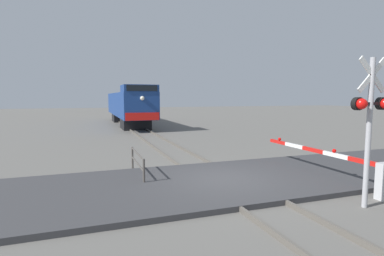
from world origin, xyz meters
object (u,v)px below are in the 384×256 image
at_px(locomotive, 129,106).
at_px(crossing_gate, 359,168).
at_px(crossing_signal, 370,115).
at_px(guard_railing, 138,161).

xyz_separation_m(locomotive, crossing_gate, (3.66, -26.05, -1.34)).
bearing_deg(locomotive, crossing_signal, -84.47).
xyz_separation_m(locomotive, guard_railing, (-2.69, -22.01, -1.47)).
distance_m(locomotive, crossing_gate, 26.34).
height_order(locomotive, guard_railing, locomotive).
height_order(locomotive, crossing_signal, crossing_signal).
distance_m(locomotive, crossing_signal, 27.32).
bearing_deg(guard_railing, locomotive, 83.04).
distance_m(crossing_signal, crossing_gate, 2.34).
bearing_deg(crossing_gate, locomotive, 98.01).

